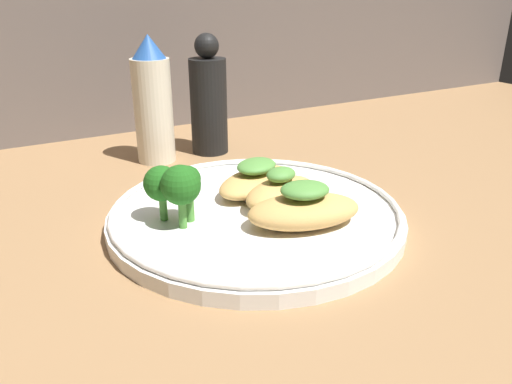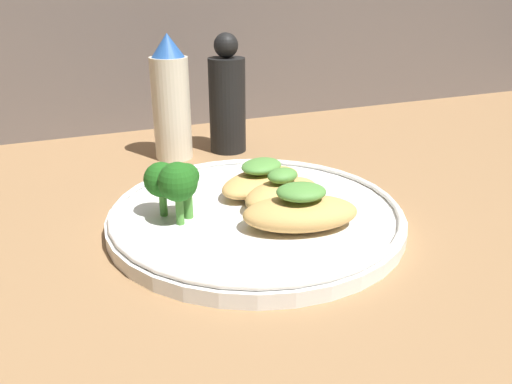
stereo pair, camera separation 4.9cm
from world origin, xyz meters
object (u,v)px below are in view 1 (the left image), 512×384
at_px(sauce_bottle, 153,103).
at_px(pepper_grinder, 209,101).
at_px(plate, 256,214).
at_px(broccoli_bunch, 175,185).

bearing_deg(sauce_bottle, pepper_grinder, 0.00).
distance_m(plate, sauce_bottle, 0.25).
bearing_deg(broccoli_bunch, plate, -6.99).
xyz_separation_m(plate, broccoli_bunch, (-0.08, 0.01, 0.04)).
bearing_deg(pepper_grinder, broccoli_bunch, -120.94).
relative_size(broccoli_bunch, sauce_bottle, 0.38).
height_order(sauce_bottle, pepper_grinder, sauce_bottle).
height_order(plate, broccoli_bunch, broccoli_bunch).
bearing_deg(broccoli_bunch, sauce_bottle, 76.17).
bearing_deg(plate, broccoli_bunch, 173.01).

